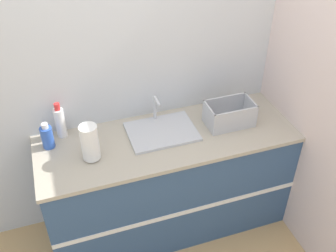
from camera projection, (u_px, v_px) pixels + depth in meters
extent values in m
plane|color=tan|center=(181.00, 250.00, 3.08)|extent=(12.00, 12.00, 0.00)
cube|color=silver|center=(153.00, 64.00, 2.80)|extent=(4.23, 0.06, 2.60)
cube|color=silver|center=(294.00, 66.00, 2.78)|extent=(0.06, 2.63, 2.60)
cube|color=#33517A|center=(168.00, 183.00, 3.06)|extent=(1.83, 0.63, 0.87)
cube|color=white|center=(182.00, 213.00, 2.82)|extent=(1.83, 0.01, 0.04)
cube|color=#B2A893|center=(168.00, 138.00, 2.79)|extent=(1.85, 0.65, 0.03)
cube|color=silver|center=(162.00, 132.00, 2.81)|extent=(0.48, 0.36, 0.02)
cylinder|color=silver|center=(155.00, 108.00, 2.87)|extent=(0.02, 0.02, 0.19)
cylinder|color=silver|center=(157.00, 101.00, 2.77)|extent=(0.02, 0.12, 0.02)
cylinder|color=#4C4C51|center=(92.00, 158.00, 2.59)|extent=(0.09, 0.09, 0.01)
cylinder|color=white|center=(90.00, 142.00, 2.52)|extent=(0.12, 0.12, 0.25)
cube|color=#B7BABF|center=(228.00, 123.00, 2.90)|extent=(0.34, 0.21, 0.01)
cube|color=#B7BABF|center=(236.00, 120.00, 2.78)|extent=(0.34, 0.01, 0.17)
cube|color=#B7BABF|center=(224.00, 106.00, 2.92)|extent=(0.34, 0.01, 0.17)
cube|color=#B7BABF|center=(209.00, 117.00, 2.81)|extent=(0.01, 0.21, 0.17)
cube|color=#B7BABF|center=(250.00, 109.00, 2.89)|extent=(0.01, 0.21, 0.17)
cylinder|color=#2D56B7|center=(47.00, 137.00, 2.65)|extent=(0.08, 0.08, 0.16)
cylinder|color=silver|center=(45.00, 126.00, 2.59)|extent=(0.04, 0.04, 0.03)
cylinder|color=white|center=(60.00, 123.00, 2.73)|extent=(0.07, 0.07, 0.22)
cylinder|color=red|center=(57.00, 107.00, 2.64)|extent=(0.04, 0.04, 0.05)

